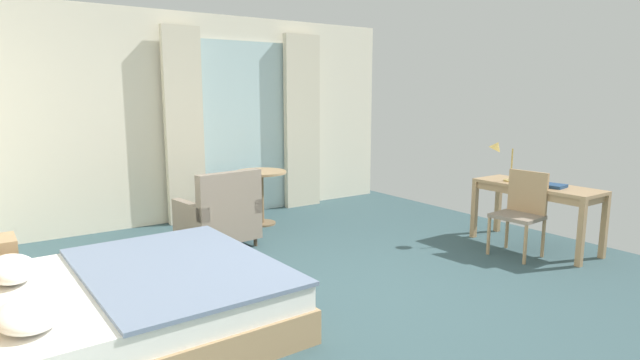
# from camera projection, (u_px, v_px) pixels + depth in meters

# --- Properties ---
(ground) EXTENTS (6.53, 7.57, 0.10)m
(ground) POSITION_uv_depth(u_px,v_px,m) (358.00, 301.00, 4.53)
(ground) COLOR #334C51
(wall_back) EXTENTS (6.13, 0.12, 2.82)m
(wall_back) POSITION_uv_depth(u_px,v_px,m) (200.00, 118.00, 7.14)
(wall_back) COLOR silver
(wall_back) RESTS_ON ground
(balcony_glass_door) EXTENTS (1.43, 0.02, 2.48)m
(balcony_glass_door) POSITION_uv_depth(u_px,v_px,m) (244.00, 129.00, 7.46)
(balcony_glass_door) COLOR silver
(balcony_glass_door) RESTS_ON ground
(curtain_panel_left) EXTENTS (0.51, 0.10, 2.62)m
(curtain_panel_left) POSITION_uv_depth(u_px,v_px,m) (184.00, 127.00, 6.84)
(curtain_panel_left) COLOR beige
(curtain_panel_left) RESTS_ON ground
(curtain_panel_right) EXTENTS (0.59, 0.10, 2.62)m
(curtain_panel_right) POSITION_uv_depth(u_px,v_px,m) (302.00, 122.00, 7.89)
(curtain_panel_right) COLOR beige
(curtain_panel_right) RESTS_ON ground
(bed) EXTENTS (2.12, 1.97, 0.91)m
(bed) POSITION_uv_depth(u_px,v_px,m) (126.00, 303.00, 3.74)
(bed) COLOR tan
(bed) RESTS_ON ground
(writing_desk) EXTENTS (0.54, 1.39, 0.73)m
(writing_desk) POSITION_uv_depth(u_px,v_px,m) (537.00, 192.00, 5.83)
(writing_desk) COLOR tan
(writing_desk) RESTS_ON ground
(desk_chair) EXTENTS (0.44, 0.50, 0.92)m
(desk_chair) POSITION_uv_depth(u_px,v_px,m) (521.00, 208.00, 5.58)
(desk_chair) COLOR gray
(desk_chair) RESTS_ON ground
(desk_lamp) EXTENTS (0.31, 0.29, 0.50)m
(desk_lamp) POSITION_uv_depth(u_px,v_px,m) (499.00, 152.00, 5.99)
(desk_lamp) COLOR tan
(desk_lamp) RESTS_ON writing_desk
(closed_book) EXTENTS (0.26, 0.35, 0.03)m
(closed_book) POSITION_uv_depth(u_px,v_px,m) (549.00, 185.00, 5.67)
(closed_book) COLOR navy
(closed_book) RESTS_ON writing_desk
(armchair_by_window) EXTENTS (0.85, 0.78, 0.90)m
(armchair_by_window) POSITION_uv_depth(u_px,v_px,m) (220.00, 217.00, 5.87)
(armchair_by_window) COLOR gray
(armchair_by_window) RESTS_ON ground
(round_cafe_table) EXTENTS (0.68, 0.68, 0.73)m
(round_cafe_table) POSITION_uv_depth(u_px,v_px,m) (261.00, 185.00, 6.87)
(round_cafe_table) COLOR tan
(round_cafe_table) RESTS_ON ground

